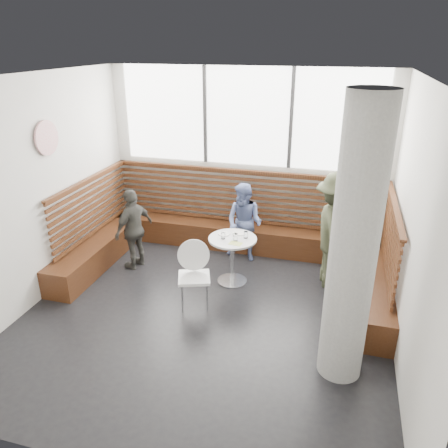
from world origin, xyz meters
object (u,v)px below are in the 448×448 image
(concrete_column, at_px, (354,248))
(child_left, at_px, (134,229))
(cafe_table, at_px, (232,251))
(adult_man, at_px, (335,231))
(cafe_chair, at_px, (196,269))
(child_back, at_px, (244,223))

(concrete_column, xyz_separation_m, child_left, (-3.43, 1.70, -0.91))
(cafe_table, height_order, adult_man, adult_man)
(cafe_table, height_order, cafe_chair, cafe_chair)
(adult_man, height_order, child_left, adult_man)
(cafe_chair, distance_m, adult_man, 2.20)
(concrete_column, height_order, cafe_table, concrete_column)
(adult_man, relative_size, child_back, 1.34)
(child_back, xyz_separation_m, child_left, (-1.71, -0.76, 0.00))
(child_left, bearing_deg, cafe_chair, 77.44)
(child_back, bearing_deg, adult_man, -1.14)
(cafe_chair, bearing_deg, child_back, 58.13)
(cafe_table, bearing_deg, concrete_column, -43.34)
(cafe_table, bearing_deg, child_back, 90.55)
(child_left, bearing_deg, concrete_column, 82.23)
(cafe_table, xyz_separation_m, adult_man, (1.52, 0.36, 0.37))
(adult_man, distance_m, child_left, 3.25)
(cafe_table, bearing_deg, adult_man, 13.23)
(cafe_table, bearing_deg, cafe_chair, -115.11)
(adult_man, relative_size, child_left, 1.33)
(child_back, height_order, child_left, child_left)
(concrete_column, bearing_deg, adult_man, 95.82)
(child_left, bearing_deg, adult_man, 113.52)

